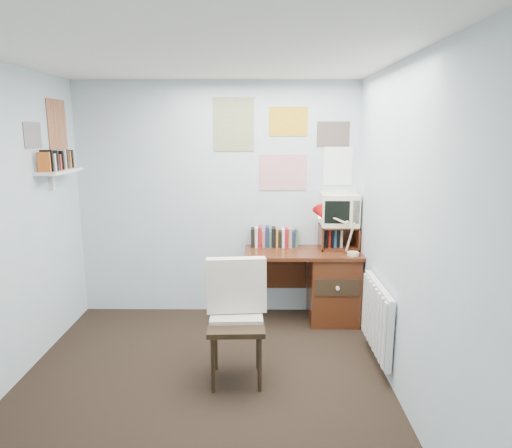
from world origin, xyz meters
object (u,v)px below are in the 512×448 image
Objects in this scene: desk_lamp at (354,234)px; crt_tv at (339,208)px; desk at (328,283)px; radiator at (377,318)px; desk_chair at (236,325)px; tv_riser at (339,237)px; wall_shelf at (60,171)px.

desk_lamp is 0.38m from crt_tv.
desk is 0.81m from crt_tv.
radiator is at bearing -78.94° from crt_tv.
desk_chair is at bearing -125.36° from crt_tv.
radiator is at bearing -80.72° from tv_riser.
wall_shelf is at bearing -171.60° from desk.
desk_chair is 2.47× the size of crt_tv.
crt_tv is 1.32m from radiator.
wall_shelf is (-2.79, -0.22, 0.64)m from desk_lamp.
desk is 2.87m from wall_shelf.
desk_lamp is 0.54× the size of radiator.
crt_tv is at bearing 95.26° from tv_riser.
wall_shelf is (-1.67, 0.83, 1.15)m from desk_chair.
desk_lamp is 1.12× the size of crt_tv.
crt_tv is 0.62× the size of wall_shelf.
radiator is (0.17, -1.06, -0.77)m from crt_tv.
tv_riser is 0.31m from crt_tv.
tv_riser is 0.65× the size of wall_shelf.
desk_lamp reaches higher than radiator.
desk is at bearing 107.24° from radiator.
desk is 0.63m from desk_lamp.
tv_riser is at bearing 42.96° from desk.
desk is 0.51m from tv_riser.
tv_riser is (1.02, 1.32, 0.41)m from desk_chair.
radiator is 1.29× the size of wall_shelf.
desk_chair reaches higher than radiator.
desk is at bearing -137.04° from tv_riser.
desk_chair is at bearing -127.68° from tv_riser.
desk_chair is 1.53× the size of wall_shelf.
crt_tv is (0.12, 0.13, 0.79)m from desk.
wall_shelf reaches higher than crt_tv.
desk_lamp is 0.70× the size of wall_shelf.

